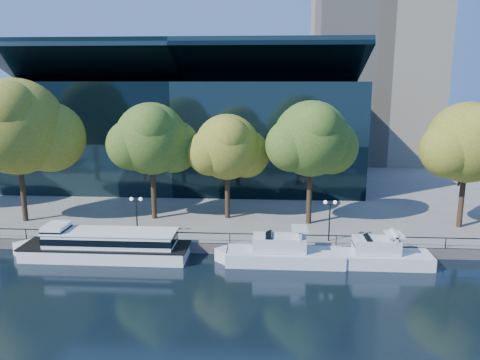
# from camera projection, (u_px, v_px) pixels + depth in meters

# --- Properties ---
(ground) EXTENTS (160.00, 160.00, 0.00)m
(ground) POSITION_uv_depth(u_px,v_px,m) (171.00, 265.00, 41.82)
(ground) COLOR black
(ground) RESTS_ON ground
(promenade) EXTENTS (90.00, 67.08, 1.00)m
(promenade) POSITION_uv_depth(u_px,v_px,m) (217.00, 177.00, 77.20)
(promenade) COLOR slate
(promenade) RESTS_ON ground
(railing) EXTENTS (88.20, 0.08, 0.99)m
(railing) POSITION_uv_depth(u_px,v_px,m) (178.00, 233.00, 44.58)
(railing) COLOR black
(railing) RESTS_ON promenade
(convention_building) EXTENTS (50.00, 24.57, 21.43)m
(convention_building) POSITION_uv_depth(u_px,v_px,m) (187.00, 131.00, 71.30)
(convention_building) COLOR black
(convention_building) RESTS_ON ground
(tour_boat) EXTENTS (16.81, 3.75, 3.19)m
(tour_boat) POSITION_uv_depth(u_px,v_px,m) (101.00, 244.00, 43.13)
(tour_boat) COLOR white
(tour_boat) RESTS_ON ground
(cruiser_near) EXTENTS (11.63, 3.00, 3.37)m
(cruiser_near) POSITION_uv_depth(u_px,v_px,m) (280.00, 252.00, 41.92)
(cruiser_near) COLOR silver
(cruiser_near) RESTS_ON ground
(cruiser_far) EXTENTS (9.93, 2.75, 3.24)m
(cruiser_far) POSITION_uv_depth(u_px,v_px,m) (376.00, 255.00, 41.42)
(cruiser_far) COLOR silver
(cruiser_far) RESTS_ON ground
(tree_1) EXTENTS (12.74, 10.44, 15.45)m
(tree_1) POSITION_uv_depth(u_px,v_px,m) (18.00, 129.00, 49.38)
(tree_1) COLOR black
(tree_1) RESTS_ON promenade
(tree_2) EXTENTS (9.79, 8.03, 12.88)m
(tree_2) POSITION_uv_depth(u_px,v_px,m) (153.00, 140.00, 50.57)
(tree_2) COLOR black
(tree_2) RESTS_ON promenade
(tree_3) EXTENTS (8.97, 7.35, 11.62)m
(tree_3) POSITION_uv_depth(u_px,v_px,m) (228.00, 148.00, 50.98)
(tree_3) COLOR black
(tree_3) RESTS_ON promenade
(tree_4) EXTENTS (9.92, 8.14, 13.17)m
(tree_4) POSITION_uv_depth(u_px,v_px,m) (313.00, 140.00, 48.69)
(tree_4) COLOR black
(tree_4) RESTS_ON promenade
(tree_5) EXTENTS (10.30, 8.45, 13.08)m
(tree_5) POSITION_uv_depth(u_px,v_px,m) (469.00, 144.00, 47.52)
(tree_5) COLOR black
(tree_5) RESTS_ON promenade
(lamp_1) EXTENTS (1.26, 0.36, 4.03)m
(lamp_1) POSITION_uv_depth(u_px,v_px,m) (136.00, 208.00, 45.64)
(lamp_1) COLOR black
(lamp_1) RESTS_ON promenade
(lamp_2) EXTENTS (1.26, 0.36, 4.03)m
(lamp_2) POSITION_uv_depth(u_px,v_px,m) (330.00, 211.00, 44.46)
(lamp_2) COLOR black
(lamp_2) RESTS_ON promenade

